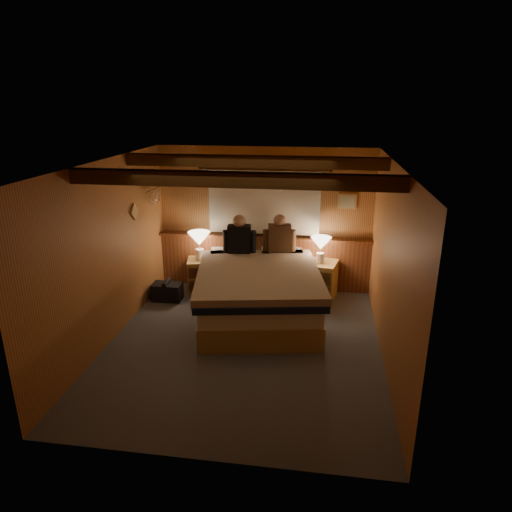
% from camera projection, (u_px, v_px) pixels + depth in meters
% --- Properties ---
extents(floor, '(4.20, 4.20, 0.00)m').
position_uv_depth(floor, '(244.00, 344.00, 6.11)').
color(floor, '#4C525A').
rests_on(floor, ground).
extents(ceiling, '(4.20, 4.20, 0.00)m').
position_uv_depth(ceiling, '(242.00, 163.00, 5.33)').
color(ceiling, tan).
rests_on(ceiling, wall_back).
extents(wall_back, '(3.60, 0.00, 3.60)m').
position_uv_depth(wall_back, '(264.00, 219.00, 7.69)').
color(wall_back, '#BE8144').
rests_on(wall_back, floor).
extents(wall_left, '(0.00, 4.20, 4.20)m').
position_uv_depth(wall_left, '(108.00, 253.00, 5.97)').
color(wall_left, '#BE8144').
rests_on(wall_left, floor).
extents(wall_right, '(0.00, 4.20, 4.20)m').
position_uv_depth(wall_right, '(390.00, 267.00, 5.47)').
color(wall_right, '#BE8144').
rests_on(wall_right, floor).
extents(wall_front, '(3.60, 0.00, 3.60)m').
position_uv_depth(wall_front, '(199.00, 344.00, 3.76)').
color(wall_front, '#BE8144').
rests_on(wall_front, floor).
extents(wainscot, '(3.60, 0.23, 0.94)m').
position_uv_depth(wainscot, '(264.00, 260.00, 7.86)').
color(wainscot, brown).
rests_on(wainscot, wall_back).
extents(curtain_window, '(2.18, 0.09, 1.11)m').
position_uv_depth(curtain_window, '(264.00, 201.00, 7.52)').
color(curtain_window, '#4D3013').
rests_on(curtain_window, wall_back).
extents(ceiling_beams, '(3.60, 1.65, 0.16)m').
position_uv_depth(ceiling_beams, '(244.00, 169.00, 5.50)').
color(ceiling_beams, '#4D3013').
rests_on(ceiling_beams, ceiling).
extents(coat_rail, '(0.05, 0.55, 0.24)m').
position_uv_depth(coat_rail, '(154.00, 195.00, 7.28)').
color(coat_rail, silver).
rests_on(coat_rail, wall_left).
extents(framed_print, '(0.30, 0.04, 0.25)m').
position_uv_depth(framed_print, '(347.00, 201.00, 7.37)').
color(framed_print, tan).
rests_on(framed_print, wall_back).
extents(bed, '(2.07, 2.52, 0.77)m').
position_uv_depth(bed, '(258.00, 292.00, 6.77)').
color(bed, '#AD8449').
rests_on(bed, floor).
extents(nightstand_left, '(0.57, 0.54, 0.54)m').
position_uv_depth(nightstand_left, '(203.00, 275.00, 7.80)').
color(nightstand_left, '#AD8449').
rests_on(nightstand_left, floor).
extents(nightstand_right, '(0.65, 0.61, 0.61)m').
position_uv_depth(nightstand_right, '(318.00, 279.00, 7.49)').
color(nightstand_right, '#AD8449').
rests_on(nightstand_right, floor).
extents(lamp_left, '(0.37, 0.37, 0.48)m').
position_uv_depth(lamp_left, '(199.00, 240.00, 7.61)').
color(lamp_left, white).
rests_on(lamp_left, nightstand_left).
extents(lamp_right, '(0.33, 0.33, 0.43)m').
position_uv_depth(lamp_right, '(321.00, 245.00, 7.27)').
color(lamp_right, white).
rests_on(lamp_right, nightstand_right).
extents(person_left, '(0.53, 0.24, 0.65)m').
position_uv_depth(person_left, '(239.00, 237.00, 7.30)').
color(person_left, black).
rests_on(person_left, bed).
extents(person_right, '(0.53, 0.26, 0.64)m').
position_uv_depth(person_right, '(279.00, 236.00, 7.35)').
color(person_right, '#4D331E').
rests_on(person_right, bed).
extents(duffel_bag, '(0.48, 0.29, 0.34)m').
position_uv_depth(duffel_bag, '(167.00, 291.00, 7.43)').
color(duffel_bag, black).
rests_on(duffel_bag, floor).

